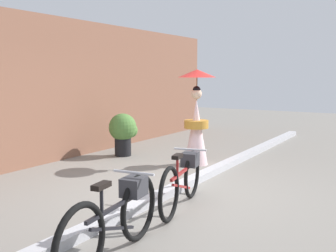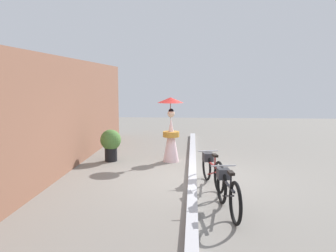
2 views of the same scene
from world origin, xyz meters
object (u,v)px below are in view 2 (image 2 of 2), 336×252
(bicycle_far_side, at_px, (227,190))
(potted_plant_by_door, at_px, (111,142))
(person_with_parasol, at_px, (171,130))
(bicycle_near_officer, at_px, (212,168))

(bicycle_far_side, height_order, potted_plant_by_door, potted_plant_by_door)
(bicycle_far_side, xyz_separation_m, person_with_parasol, (4.17, 1.29, 0.53))
(bicycle_far_side, relative_size, person_with_parasol, 0.94)
(bicycle_far_side, bearing_deg, potted_plant_by_door, 37.01)
(bicycle_near_officer, height_order, person_with_parasol, person_with_parasol)
(potted_plant_by_door, bearing_deg, bicycle_far_side, -142.99)
(person_with_parasol, bearing_deg, bicycle_far_side, -162.81)
(person_with_parasol, xyz_separation_m, potted_plant_by_door, (-0.08, 1.79, -0.38))
(person_with_parasol, bearing_deg, potted_plant_by_door, 92.58)
(bicycle_near_officer, xyz_separation_m, potted_plant_by_door, (2.40, 2.88, 0.16))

